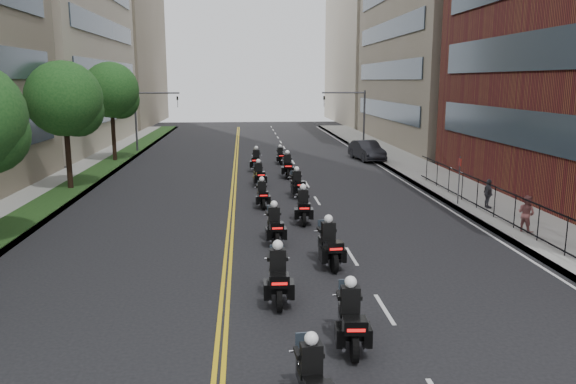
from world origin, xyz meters
name	(u,v)px	position (x,y,z in m)	size (l,w,h in m)	color
sidewalk_right	(441,181)	(12.00, 25.00, 0.07)	(4.00, 90.00, 0.15)	gray
sidewalk_left	(63,187)	(-12.00, 25.00, 0.07)	(4.00, 90.00, 0.15)	gray
grass_strip	(76,185)	(-11.20, 25.00, 0.17)	(2.00, 90.00, 0.04)	#1A3A15
building_right_far	(387,37)	(21.50, 78.00, 13.00)	(15.00, 28.00, 26.00)	#ACA28B
building_left_far	(98,36)	(-22.00, 78.00, 13.00)	(16.00, 28.00, 26.00)	#776D57
iron_fence	(526,217)	(11.00, 12.00, 0.90)	(0.05, 28.00, 1.50)	black
street_trees	(33,109)	(-11.05, 18.61, 5.13)	(4.40, 38.40, 7.98)	black
traffic_signal_right	(354,111)	(9.54, 42.00, 3.70)	(4.09, 0.20, 5.60)	#3F3F44
traffic_signal_left	(146,112)	(-9.54, 42.00, 3.70)	(4.09, 0.20, 5.60)	#3F3F44
motorcycle_0	(312,382)	(0.48, 0.06, 0.65)	(0.60, 2.25, 1.66)	black
motorcycle_1	(351,320)	(1.77, 2.78, 0.71)	(0.61, 2.44, 1.80)	black
motorcycle_2	(278,278)	(0.16, 5.87, 0.74)	(0.59, 2.53, 1.86)	black
motorcycle_3	(329,246)	(2.18, 9.01, 0.73)	(0.66, 2.50, 1.84)	black
motorcycle_4	(275,227)	(0.40, 12.03, 0.69)	(0.59, 2.35, 1.74)	black
motorcycle_5	(303,208)	(1.92, 15.25, 0.72)	(0.60, 2.46, 1.82)	black
motorcycle_6	(262,195)	(0.13, 18.64, 0.63)	(0.53, 2.17, 1.60)	black
motorcycle_7	(297,185)	(2.20, 21.07, 0.69)	(0.72, 2.36, 1.74)	black
motorcycle_8	(259,175)	(0.12, 24.64, 0.67)	(0.70, 2.30, 1.70)	black
motorcycle_9	(287,167)	(2.16, 27.65, 0.74)	(0.59, 2.52, 1.86)	black
motorcycle_10	(256,161)	(0.11, 30.73, 0.72)	(0.65, 2.45, 1.81)	black
motorcycle_11	(280,156)	(2.10, 34.04, 0.60)	(0.50, 2.07, 1.53)	black
parked_sedan	(367,150)	(9.40, 35.59, 0.81)	(1.71, 4.89, 1.61)	black
pedestrian_b	(526,213)	(11.20, 12.38, 0.94)	(0.77, 0.60, 1.58)	#8C4E4C
pedestrian_c	(488,194)	(11.52, 16.88, 0.89)	(0.87, 0.36, 1.49)	#3F3E46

